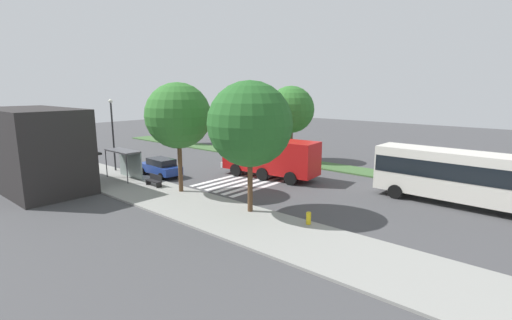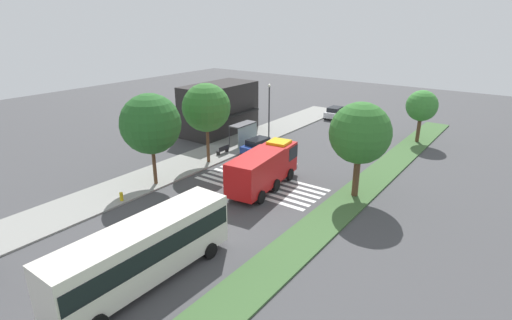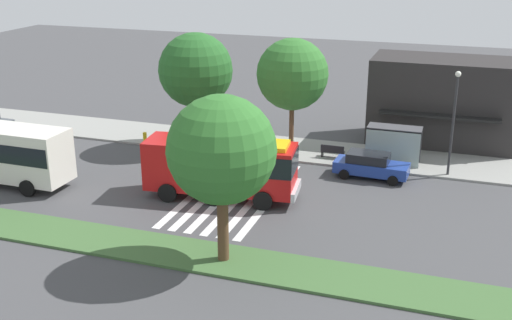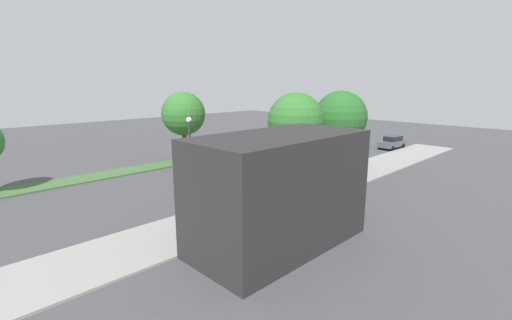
{
  "view_description": "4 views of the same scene",
  "coord_description": "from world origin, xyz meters",
  "px_view_note": "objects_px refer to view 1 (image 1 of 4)",
  "views": [
    {
      "loc": [
        -22.06,
        23.85,
        7.74
      ],
      "look_at": [
        -1.88,
        0.65,
        1.71
      ],
      "focal_mm": 25.77,
      "sensor_mm": 36.0,
      "label": 1
    },
    {
      "loc": [
        -28.71,
        -19.07,
        14.24
      ],
      "look_at": [
        -0.79,
        1.11,
        1.79
      ],
      "focal_mm": 28.02,
      "sensor_mm": 36.0,
      "label": 2
    },
    {
      "loc": [
        10.77,
        -32.77,
        14.48
      ],
      "look_at": [
        -0.93,
        1.7,
        1.64
      ],
      "focal_mm": 44.89,
      "sensor_mm": 36.0,
      "label": 3
    },
    {
      "loc": [
        22.98,
        26.29,
        8.88
      ],
      "look_at": [
        -1.22,
        1.78,
        1.37
      ],
      "focal_mm": 24.67,
      "sensor_mm": 36.0,
      "label": 4
    }
  ],
  "objects_px": {
    "street_lamp": "(113,129)",
    "median_tree_far_west": "(291,110)",
    "transit_bus": "(463,174)",
    "parked_car_mid": "(160,167)",
    "fire_truck": "(267,155)",
    "fire_hydrant": "(309,218)",
    "bench_near_shelter": "(154,180)",
    "sidewalk_tree_far_west": "(250,124)",
    "bus_stop_shelter": "(127,158)",
    "sidewalk_tree_west": "(178,116)",
    "median_tree_west": "(181,112)",
    "parked_car_east": "(68,145)"
  },
  "relations": [
    {
      "from": "bench_near_shelter",
      "to": "median_tree_west",
      "type": "distance_m",
      "value": 23.57
    },
    {
      "from": "sidewalk_tree_far_west",
      "to": "median_tree_west",
      "type": "distance_m",
      "value": 30.94
    },
    {
      "from": "transit_bus",
      "to": "median_tree_west",
      "type": "height_order",
      "value": "median_tree_west"
    },
    {
      "from": "parked_car_east",
      "to": "bench_near_shelter",
      "type": "height_order",
      "value": "parked_car_east"
    },
    {
      "from": "street_lamp",
      "to": "sidewalk_tree_far_west",
      "type": "xyz_separation_m",
      "value": [
        -17.41,
        0.4,
        1.6
      ]
    },
    {
      "from": "fire_hydrant",
      "to": "median_tree_far_west",
      "type": "bearing_deg",
      "value": -51.04
    },
    {
      "from": "street_lamp",
      "to": "transit_bus",
      "type": "bearing_deg",
      "value": -159.77
    },
    {
      "from": "fire_truck",
      "to": "street_lamp",
      "type": "relative_size",
      "value": 1.37
    },
    {
      "from": "sidewalk_tree_far_west",
      "to": "fire_hydrant",
      "type": "xyz_separation_m",
      "value": [
        -4.0,
        -0.5,
        -5.13
      ]
    },
    {
      "from": "parked_car_east",
      "to": "bus_stop_shelter",
      "type": "relative_size",
      "value": 1.24
    },
    {
      "from": "sidewalk_tree_west",
      "to": "median_tree_west",
      "type": "relative_size",
      "value": 1.31
    },
    {
      "from": "parked_car_east",
      "to": "sidewalk_tree_far_west",
      "type": "relative_size",
      "value": 0.54
    },
    {
      "from": "transit_bus",
      "to": "parked_car_mid",
      "type": "bearing_deg",
      "value": -159.22
    },
    {
      "from": "parked_car_mid",
      "to": "sidewalk_tree_west",
      "type": "distance_m",
      "value": 7.93
    },
    {
      "from": "street_lamp",
      "to": "median_tree_far_west",
      "type": "bearing_deg",
      "value": -121.95
    },
    {
      "from": "bus_stop_shelter",
      "to": "street_lamp",
      "type": "bearing_deg",
      "value": -13.02
    },
    {
      "from": "transit_bus",
      "to": "bus_stop_shelter",
      "type": "bearing_deg",
      "value": -154.49
    },
    {
      "from": "bus_stop_shelter",
      "to": "bench_near_shelter",
      "type": "distance_m",
      "value": 4.2
    },
    {
      "from": "street_lamp",
      "to": "median_tree_far_west",
      "type": "xyz_separation_m",
      "value": [
        -9.36,
        -15.01,
        1.49
      ]
    },
    {
      "from": "parked_car_mid",
      "to": "sidewalk_tree_far_west",
      "type": "xyz_separation_m",
      "value": [
        -12.77,
        2.2,
        4.78
      ]
    },
    {
      "from": "transit_bus",
      "to": "fire_hydrant",
      "type": "xyz_separation_m",
      "value": [
        5.6,
        9.86,
        -1.66
      ]
    },
    {
      "from": "sidewalk_tree_west",
      "to": "median_tree_far_west",
      "type": "xyz_separation_m",
      "value": [
        1.08,
        -15.41,
        -0.28
      ]
    },
    {
      "from": "fire_truck",
      "to": "sidewalk_tree_west",
      "type": "distance_m",
      "value": 9.16
    },
    {
      "from": "fire_truck",
      "to": "transit_bus",
      "type": "xyz_separation_m",
      "value": [
        -14.95,
        -2.2,
        0.19
      ]
    },
    {
      "from": "bus_stop_shelter",
      "to": "median_tree_far_west",
      "type": "distance_m",
      "value": 17.24
    },
    {
      "from": "fire_truck",
      "to": "median_tree_far_west",
      "type": "relative_size",
      "value": 1.16
    },
    {
      "from": "bench_near_shelter",
      "to": "street_lamp",
      "type": "xyz_separation_m",
      "value": [
        7.62,
        -0.84,
        3.43
      ]
    },
    {
      "from": "median_tree_west",
      "to": "transit_bus",
      "type": "bearing_deg",
      "value": 172.1
    },
    {
      "from": "transit_bus",
      "to": "median_tree_west",
      "type": "xyz_separation_m",
      "value": [
        36.41,
        -5.05,
        2.29
      ]
    },
    {
      "from": "fire_truck",
      "to": "sidewalk_tree_far_west",
      "type": "distance_m",
      "value": 10.41
    },
    {
      "from": "fire_truck",
      "to": "parked_car_east",
      "type": "bearing_deg",
      "value": 5.8
    },
    {
      "from": "transit_bus",
      "to": "street_lamp",
      "type": "relative_size",
      "value": 1.69
    },
    {
      "from": "parked_car_mid",
      "to": "sidewalk_tree_west",
      "type": "height_order",
      "value": "sidewalk_tree_west"
    },
    {
      "from": "fire_hydrant",
      "to": "sidewalk_tree_west",
      "type": "bearing_deg",
      "value": 2.61
    },
    {
      "from": "street_lamp",
      "to": "sidewalk_tree_west",
      "type": "xyz_separation_m",
      "value": [
        -10.44,
        0.4,
        1.76
      ]
    },
    {
      "from": "median_tree_far_west",
      "to": "median_tree_west",
      "type": "distance_m",
      "value": 18.78
    },
    {
      "from": "transit_bus",
      "to": "street_lamp",
      "type": "xyz_separation_m",
      "value": [
        27.02,
        9.96,
        1.87
      ]
    },
    {
      "from": "parked_car_mid",
      "to": "bench_near_shelter",
      "type": "xyz_separation_m",
      "value": [
        -2.98,
        2.64,
        -0.25
      ]
    },
    {
      "from": "fire_truck",
      "to": "bus_stop_shelter",
      "type": "height_order",
      "value": "fire_truck"
    },
    {
      "from": "parked_car_east",
      "to": "fire_hydrant",
      "type": "bearing_deg",
      "value": 175.32
    },
    {
      "from": "parked_car_east",
      "to": "transit_bus",
      "type": "distance_m",
      "value": 42.62
    },
    {
      "from": "bench_near_shelter",
      "to": "sidewalk_tree_far_west",
      "type": "bearing_deg",
      "value": -177.41
    },
    {
      "from": "parked_car_mid",
      "to": "transit_bus",
      "type": "distance_m",
      "value": 23.86
    },
    {
      "from": "parked_car_mid",
      "to": "median_tree_west",
      "type": "bearing_deg",
      "value": -40.57
    },
    {
      "from": "transit_bus",
      "to": "median_tree_west",
      "type": "distance_m",
      "value": 36.83
    },
    {
      "from": "parked_car_mid",
      "to": "parked_car_east",
      "type": "height_order",
      "value": "parked_car_east"
    },
    {
      "from": "parked_car_east",
      "to": "fire_truck",
      "type": "bearing_deg",
      "value": -169.49
    },
    {
      "from": "bench_near_shelter",
      "to": "fire_hydrant",
      "type": "bearing_deg",
      "value": -176.09
    },
    {
      "from": "parked_car_mid",
      "to": "bus_stop_shelter",
      "type": "height_order",
      "value": "bus_stop_shelter"
    },
    {
      "from": "sidewalk_tree_west",
      "to": "parked_car_mid",
      "type": "bearing_deg",
      "value": -20.74
    }
  ]
}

